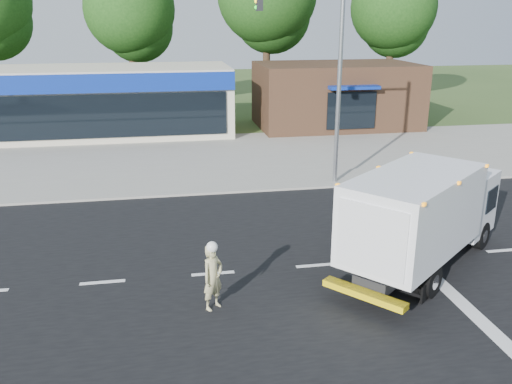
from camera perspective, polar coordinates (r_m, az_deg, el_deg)
ground at (r=15.89m, az=6.37°, el=-7.73°), size 120.00×120.00×0.00m
road_asphalt at (r=15.89m, az=6.38°, el=-7.71°), size 60.00×14.00×0.02m
sidewalk at (r=23.31m, az=0.78°, el=1.06°), size 60.00×2.40×0.12m
parking_apron at (r=28.84m, az=-1.38°, el=4.29°), size 60.00×9.00×0.02m
lane_markings at (r=15.17m, az=12.79°, el=-9.33°), size 55.20×7.00×0.01m
ems_box_truck at (r=15.70m, az=17.26°, el=-1.99°), size 6.48×5.90×2.98m
emergency_worker at (r=13.32m, az=-4.56°, el=-8.81°), size 0.72×0.69×1.78m
retail_strip_mall at (r=34.31m, az=-18.22°, el=9.03°), size 18.00×6.20×4.00m
brown_storefront at (r=35.82m, az=8.40°, el=10.06°), size 10.00×6.70×4.00m
traffic_signal_pole at (r=22.36m, az=7.22°, el=12.91°), size 3.51×0.25×8.00m
background_trees at (r=41.99m, az=-5.77°, el=18.69°), size 36.77×7.39×12.10m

